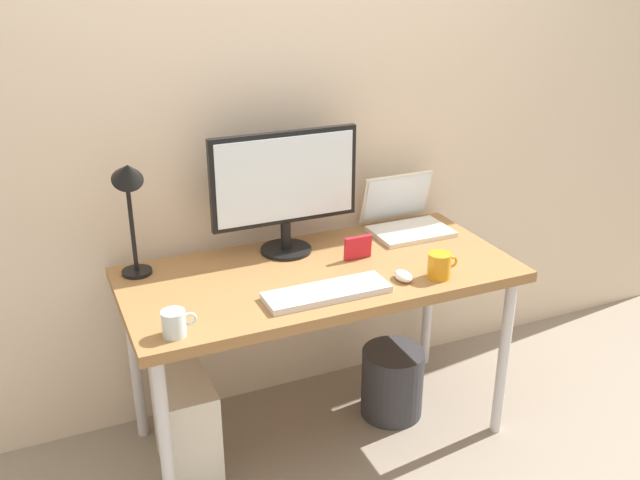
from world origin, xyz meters
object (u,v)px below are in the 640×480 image
(laptop, at_px, (405,216))
(mouse, at_px, (403,276))
(wastebasket, at_px, (392,382))
(computer_tower, at_px, (186,426))
(keyboard, at_px, (327,292))
(coffee_mug, at_px, (440,266))
(photo_frame, at_px, (358,247))
(desk, at_px, (320,285))
(glass_cup, at_px, (174,323))
(monitor, at_px, (285,185))
(desk_lamp, at_px, (129,191))

(laptop, bearing_deg, mouse, -120.34)
(wastebasket, bearing_deg, computer_tower, -178.92)
(laptop, xyz_separation_m, computer_tower, (-1.04, -0.24, -0.58))
(keyboard, height_order, coffee_mug, coffee_mug)
(laptop, distance_m, mouse, 0.50)
(coffee_mug, relative_size, photo_frame, 1.08)
(desk, relative_size, computer_tower, 3.47)
(desk, xyz_separation_m, mouse, (0.24, -0.20, 0.08))
(mouse, distance_m, glass_cup, 0.84)
(monitor, distance_m, mouse, 0.56)
(monitor, relative_size, mouse, 6.46)
(keyboard, relative_size, photo_frame, 4.00)
(coffee_mug, distance_m, photo_frame, 0.33)
(coffee_mug, xyz_separation_m, wastebasket, (-0.04, 0.23, -0.63))
(mouse, relative_size, wastebasket, 0.30)
(coffee_mug, xyz_separation_m, photo_frame, (-0.20, 0.26, 0.00))
(keyboard, bearing_deg, glass_cup, -174.30)
(coffee_mug, xyz_separation_m, computer_tower, (-0.92, 0.21, -0.57))
(computer_tower, bearing_deg, desk_lamp, 109.52)
(computer_tower, bearing_deg, glass_cup, -102.24)
(coffee_mug, bearing_deg, photo_frame, 126.83)
(monitor, distance_m, desk_lamp, 0.58)
(computer_tower, bearing_deg, wastebasket, 1.08)
(monitor, height_order, keyboard, monitor)
(glass_cup, height_order, wastebasket, glass_cup)
(glass_cup, bearing_deg, photo_frame, 20.32)
(laptop, height_order, glass_cup, laptop)
(monitor, bearing_deg, keyboard, -91.07)
(coffee_mug, xyz_separation_m, glass_cup, (-0.97, -0.02, -0.01))
(desk_lamp, distance_m, keyboard, 0.77)
(coffee_mug, distance_m, glass_cup, 0.97)
(desk, bearing_deg, laptop, 24.88)
(keyboard, bearing_deg, photo_frame, 44.82)
(laptop, xyz_separation_m, desk_lamp, (-1.12, -0.02, 0.27))
(keyboard, distance_m, wastebasket, 0.74)
(glass_cup, xyz_separation_m, computer_tower, (0.05, 0.24, -0.57))
(coffee_mug, relative_size, wastebasket, 0.40)
(laptop, distance_m, keyboard, 0.70)
(keyboard, relative_size, mouse, 4.89)
(coffee_mug, bearing_deg, monitor, 133.94)
(laptop, bearing_deg, wastebasket, -124.46)
(wastebasket, bearing_deg, keyboard, -153.22)
(desk_lamp, xyz_separation_m, wastebasket, (0.96, -0.21, -0.92))
(wastebasket, bearing_deg, photo_frame, 168.35)
(wastebasket, bearing_deg, desk_lamp, 167.71)
(desk, xyz_separation_m, laptop, (0.49, 0.23, 0.12))
(computer_tower, xyz_separation_m, wastebasket, (0.88, 0.02, -0.06))
(desk_lamp, distance_m, coffee_mug, 1.13)
(keyboard, height_order, mouse, mouse)
(desk_lamp, bearing_deg, monitor, -0.08)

